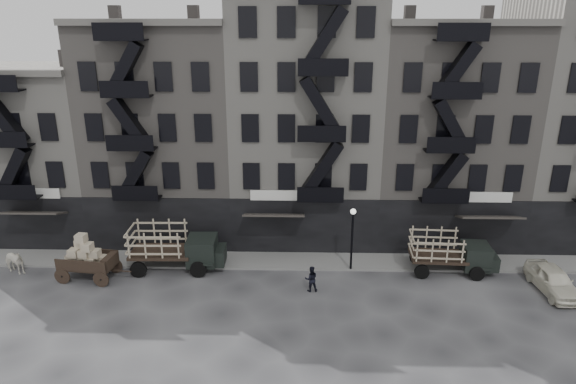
{
  "coord_description": "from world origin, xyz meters",
  "views": [
    {
      "loc": [
        -0.29,
        -27.02,
        15.8
      ],
      "look_at": [
        -1.08,
        4.0,
        4.85
      ],
      "focal_mm": 32.0,
      "sensor_mm": 36.0,
      "label": 1
    }
  ],
  "objects_px": {
    "wagon": "(85,254)",
    "horse": "(13,262)",
    "car_east": "(553,280)",
    "pedestrian_mid": "(311,279)",
    "stake_truck_east": "(451,250)",
    "stake_truck_west": "(174,244)"
  },
  "relations": [
    {
      "from": "wagon",
      "to": "car_east",
      "type": "xyz_separation_m",
      "value": [
        28.32,
        -0.88,
        -0.95
      ]
    },
    {
      "from": "stake_truck_west",
      "to": "stake_truck_east",
      "type": "bearing_deg",
      "value": -1.36
    },
    {
      "from": "horse",
      "to": "pedestrian_mid",
      "type": "bearing_deg",
      "value": -70.54
    },
    {
      "from": "horse",
      "to": "stake_truck_east",
      "type": "height_order",
      "value": "stake_truck_east"
    },
    {
      "from": "wagon",
      "to": "horse",
      "type": "bearing_deg",
      "value": -178.74
    },
    {
      "from": "wagon",
      "to": "stake_truck_east",
      "type": "height_order",
      "value": "wagon"
    },
    {
      "from": "wagon",
      "to": "car_east",
      "type": "distance_m",
      "value": 28.35
    },
    {
      "from": "pedestrian_mid",
      "to": "wagon",
      "type": "bearing_deg",
      "value": -12.79
    },
    {
      "from": "stake_truck_east",
      "to": "pedestrian_mid",
      "type": "xyz_separation_m",
      "value": [
        -8.87,
        -2.6,
        -0.74
      ]
    },
    {
      "from": "car_east",
      "to": "stake_truck_east",
      "type": "bearing_deg",
      "value": 153.15
    },
    {
      "from": "car_east",
      "to": "pedestrian_mid",
      "type": "xyz_separation_m",
      "value": [
        -14.37,
        -0.32,
        0.05
      ]
    },
    {
      "from": "stake_truck_east",
      "to": "car_east",
      "type": "height_order",
      "value": "stake_truck_east"
    },
    {
      "from": "wagon",
      "to": "pedestrian_mid",
      "type": "height_order",
      "value": "wagon"
    },
    {
      "from": "horse",
      "to": "car_east",
      "type": "relative_size",
      "value": 0.43
    },
    {
      "from": "wagon",
      "to": "pedestrian_mid",
      "type": "bearing_deg",
      "value": 2.5
    },
    {
      "from": "horse",
      "to": "wagon",
      "type": "height_order",
      "value": "wagon"
    },
    {
      "from": "stake_truck_west",
      "to": "pedestrian_mid",
      "type": "xyz_separation_m",
      "value": [
        8.74,
        -2.61,
        -0.92
      ]
    },
    {
      "from": "horse",
      "to": "wagon",
      "type": "xyz_separation_m",
      "value": [
        4.95,
        -0.53,
        0.89
      ]
    },
    {
      "from": "stake_truck_west",
      "to": "car_east",
      "type": "height_order",
      "value": "stake_truck_west"
    },
    {
      "from": "stake_truck_east",
      "to": "stake_truck_west",
      "type": "bearing_deg",
      "value": -177.16
    },
    {
      "from": "car_east",
      "to": "pedestrian_mid",
      "type": "relative_size",
      "value": 2.75
    },
    {
      "from": "stake_truck_west",
      "to": "car_east",
      "type": "relative_size",
      "value": 1.38
    }
  ]
}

